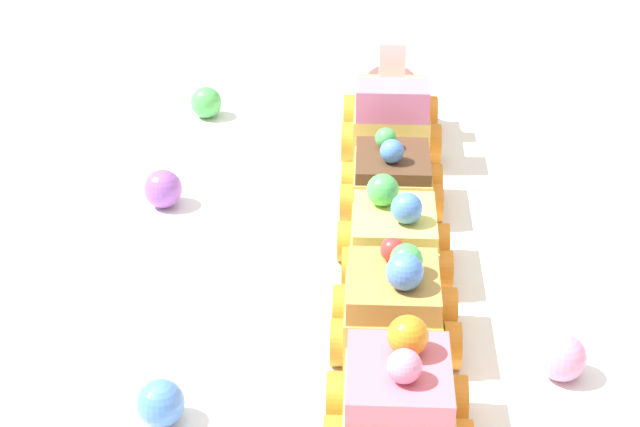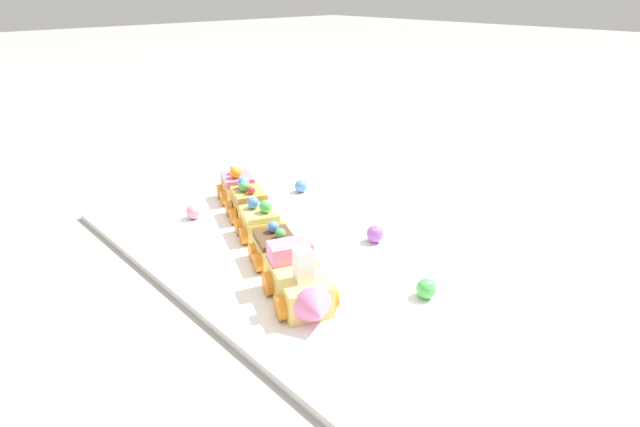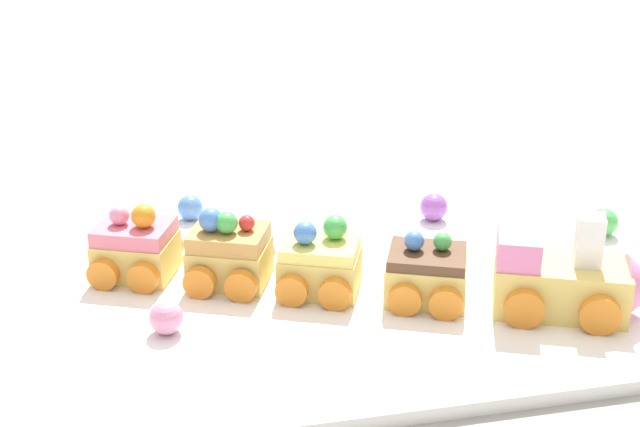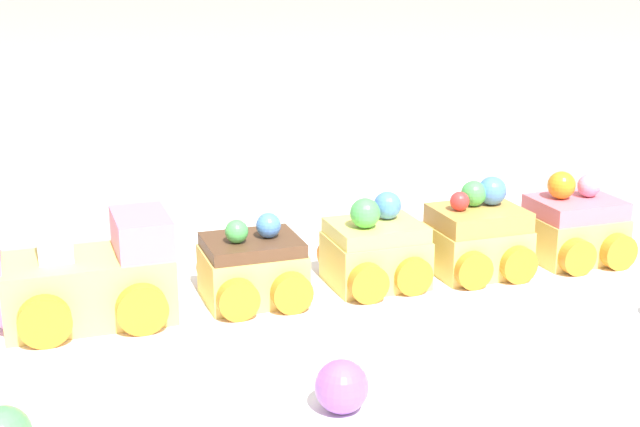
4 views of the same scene
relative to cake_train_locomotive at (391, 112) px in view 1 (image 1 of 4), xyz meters
The scene contains 11 objects.
ground_plane 0.18m from the cake_train_locomotive, 140.43° to the left, with size 10.00×10.00×0.00m, color gray.
display_board 0.18m from the cake_train_locomotive, 140.43° to the left, with size 0.72×0.44×0.01m, color white.
cake_train_locomotive is the anchor object (origin of this frame).
cake_car_chocolate 0.12m from the cake_train_locomotive, 157.66° to the left, with size 0.09×0.09×0.06m.
cake_car_lemon 0.21m from the cake_train_locomotive, 157.70° to the left, with size 0.09×0.09×0.07m.
cake_car_caramel 0.29m from the cake_train_locomotive, 157.76° to the left, with size 0.09×0.09×0.07m.
cake_car_strawberry 0.38m from the cake_train_locomotive, 157.76° to the left, with size 0.09×0.09×0.07m.
gumball_purple 0.21m from the cake_train_locomotive, 103.79° to the left, with size 0.03×0.03×0.03m, color #9956C6.
gumball_pink 0.33m from the cake_train_locomotive, behind, with size 0.03×0.03×0.03m, color pink.
gumball_blue 0.39m from the cake_train_locomotive, 138.93° to the left, with size 0.03×0.03×0.03m, color #4C84E0.
gumball_green 0.17m from the cake_train_locomotive, 52.06° to the left, with size 0.03×0.03×0.03m, color #4CBC56.
Camera 1 is at (-0.61, 0.21, 0.38)m, focal length 60.00 mm.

